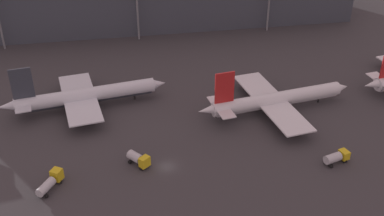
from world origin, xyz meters
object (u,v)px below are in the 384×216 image
object	(u,v)px
service_vehicle_0	(50,182)
service_vehicle_1	(139,159)
airplane_2	(276,100)
airplane_1	(85,96)
service_vehicle_3	(336,157)

from	to	relation	value
service_vehicle_0	service_vehicle_1	bearing A→B (deg)	-44.09
airplane_2	service_vehicle_1	distance (m)	43.18
airplane_1	airplane_2	size ratio (longest dim) A/B	1.02
service_vehicle_3	service_vehicle_0	bearing A→B (deg)	161.29
airplane_2	service_vehicle_0	xyz separation A→B (m)	(-58.84, -22.87, -1.65)
airplane_1	service_vehicle_1	size ratio (longest dim) A/B	7.85
airplane_2	service_vehicle_3	distance (m)	26.28
airplane_1	airplane_2	xyz separation A→B (m)	(51.60, -11.02, -0.22)
airplane_1	service_vehicle_3	distance (m)	68.52
airplane_1	airplane_2	world-z (taller)	airplane_1
service_vehicle_0	service_vehicle_1	size ratio (longest dim) A/B	1.27
service_vehicle_0	airplane_2	bearing A→B (deg)	-36.95
service_vehicle_0	service_vehicle_3	world-z (taller)	service_vehicle_0
airplane_1	service_vehicle_1	world-z (taller)	airplane_1
service_vehicle_1	service_vehicle_0	bearing A→B (deg)	-115.12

